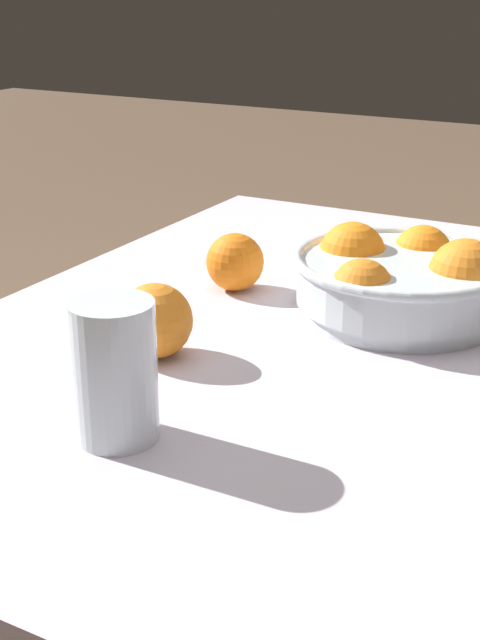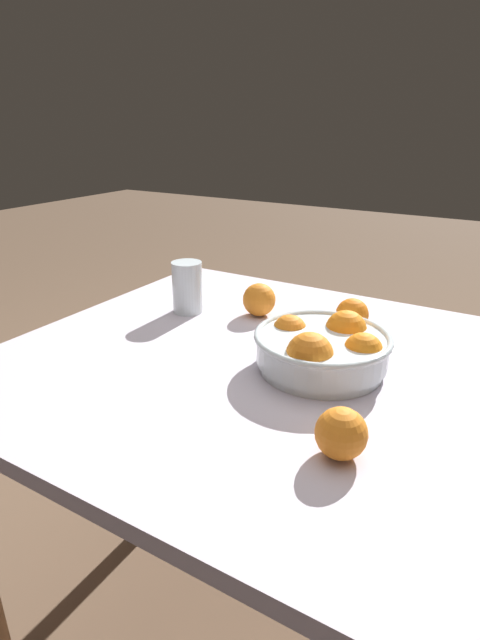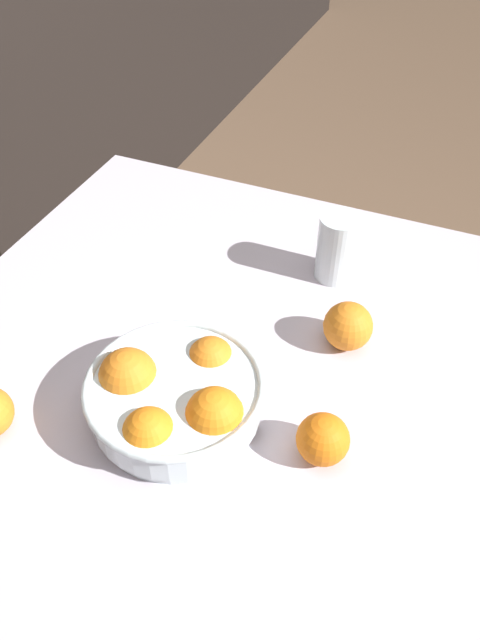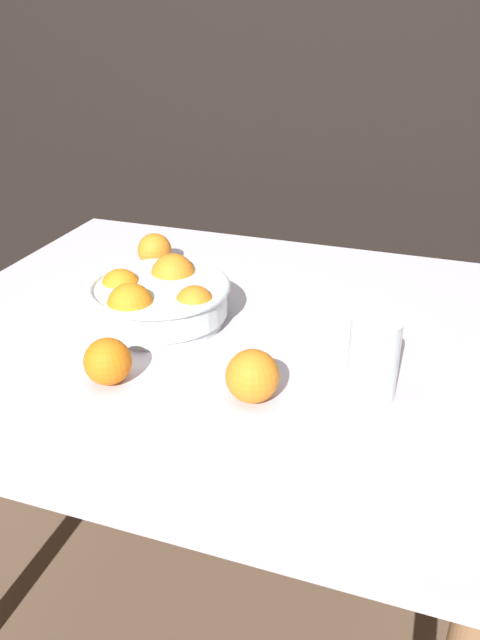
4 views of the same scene
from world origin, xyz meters
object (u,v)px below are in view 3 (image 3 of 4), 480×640
object	(u,v)px
juice_glass	(337,251)
orange_loose_front	(348,326)
orange_loose_aside	(323,439)
fruit_bowl	(175,397)

from	to	relation	value
juice_glass	orange_loose_front	xyz separation A→B (m)	(-0.16, -0.07, -0.02)
orange_loose_front	orange_loose_aside	world-z (taller)	orange_loose_front
orange_loose_front	orange_loose_aside	distance (m)	0.22
fruit_bowl	juice_glass	bearing A→B (deg)	-16.45
fruit_bowl	orange_loose_aside	xyz separation A→B (m)	(0.02, -0.21, -0.01)
orange_loose_front	orange_loose_aside	bearing A→B (deg)	-172.93
juice_glass	orange_loose_front	bearing A→B (deg)	-157.37
fruit_bowl	orange_loose_front	distance (m)	0.30
juice_glass	fruit_bowl	bearing A→B (deg)	163.55
fruit_bowl	orange_loose_front	bearing A→B (deg)	-37.87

